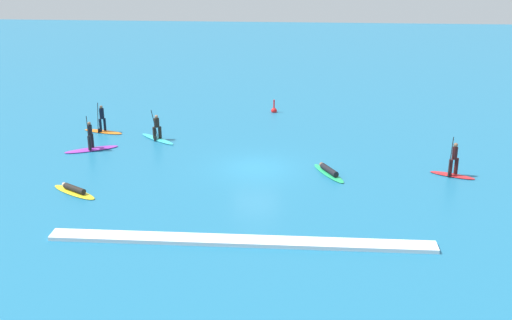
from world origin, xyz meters
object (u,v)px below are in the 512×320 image
surfer_on_green_board (329,171)px  marker_buoy (274,110)px  surfer_on_orange_board (103,125)px  surfer_on_teal_board (157,133)px  surfer_on_purple_board (91,144)px  surfer_on_yellow_board (74,190)px  surfer_on_red_board (453,167)px

surfer_on_green_board → marker_buoy: size_ratio=2.95×
surfer_on_green_board → surfer_on_orange_board: bearing=38.7°
surfer_on_teal_board → surfer_on_green_board: surfer_on_teal_board is taller
surfer_on_teal_board → surfer_on_purple_board: (-3.59, -2.30, -0.05)m
surfer_on_teal_board → surfer_on_yellow_board: bearing=-64.0°
surfer_on_red_board → surfer_on_teal_board: surfer_on_red_board is taller
surfer_on_red_board → surfer_on_teal_board: size_ratio=0.87×
surfer_on_red_board → surfer_on_teal_board: 18.25m
surfer_on_green_board → marker_buoy: marker_buoy is taller
marker_buoy → surfer_on_green_board: bearing=-73.9°
surfer_on_purple_board → surfer_on_red_board: bearing=144.3°
surfer_on_purple_board → surfer_on_green_board: size_ratio=1.04×
surfer_on_red_board → surfer_on_teal_board: (-17.51, 5.14, -0.13)m
surfer_on_teal_board → marker_buoy: surfer_on_teal_board is taller
surfer_on_teal_board → surfer_on_purple_board: 4.26m
surfer_on_orange_board → marker_buoy: bearing=-136.8°
surfer_on_yellow_board → marker_buoy: 18.66m
surfer_on_orange_board → surfer_on_red_board: bearing=179.1°
surfer_on_purple_board → marker_buoy: surfer_on_purple_board is taller
surfer_on_teal_board → surfer_on_orange_board: surfer_on_teal_board is taller
surfer_on_red_board → surfer_on_yellow_board: bearing=35.4°
surfer_on_yellow_board → marker_buoy: bearing=-87.7°
surfer_on_purple_board → surfer_on_green_board: surfer_on_purple_board is taller
surfer_on_purple_board → marker_buoy: 14.27m
surfer_on_green_board → surfer_on_teal_board: bearing=36.6°
surfer_on_red_board → surfer_on_yellow_board: 20.25m
surfer_on_orange_board → surfer_on_teal_board: bearing=177.4°
surfer_on_orange_board → marker_buoy: (11.13, 5.75, -0.32)m
surfer_on_yellow_board → surfer_on_teal_board: bearing=-71.7°
surfer_on_red_board → surfer_on_purple_board: (-21.10, 2.84, -0.19)m
surfer_on_teal_board → surfer_on_green_board: size_ratio=0.90×
surfer_on_orange_board → surfer_on_green_board: 16.16m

